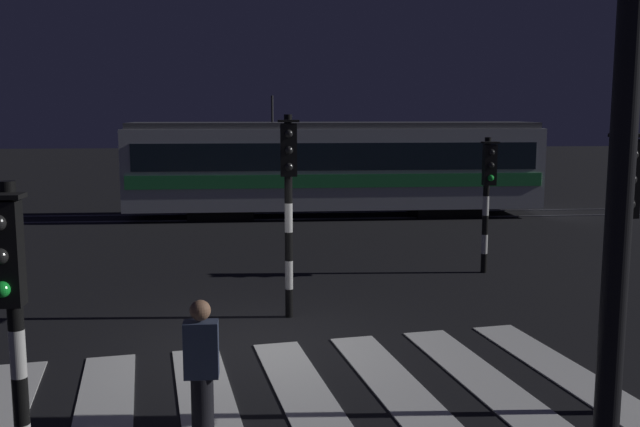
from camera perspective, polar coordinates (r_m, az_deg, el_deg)
The scene contains 10 objects.
ground_plane at distance 11.46m, azimuth -5.05°, elevation -10.42°, with size 120.00×120.00×0.00m, color black.
rail_near at distance 24.08m, azimuth -5.05°, elevation -0.50°, with size 80.00×0.12×0.03m, color #59595E.
rail_far at distance 25.50m, azimuth -5.05°, elevation -0.01°, with size 80.00×0.12×0.03m, color #59595E.
crosswalk_zebra at distance 9.42m, azimuth -5.05°, elevation -14.60°, with size 9.97×5.64×0.02m.
traffic_light_corner_near_right at distance 9.01m, azimuth 22.72°, elevation -1.09°, with size 0.36×0.42×3.49m.
traffic_light_corner_far_right at distance 16.33m, azimuth 13.24°, elevation 2.26°, with size 0.36×0.42×3.07m.
traffic_light_median_centre at distance 12.37m, azimuth -2.52°, elevation 2.23°, with size 0.36×0.42×3.59m.
traffic_light_kerb_mid_left at distance 6.74m, azimuth -23.44°, elevation -6.55°, with size 0.36×0.42×3.06m.
tram at distance 24.73m, azimuth 1.12°, elevation 3.79°, with size 14.25×2.58×4.15m.
pedestrian_waiting_at_kerb at distance 7.82m, azimuth -9.40°, elevation -12.74°, with size 0.36×0.24×1.71m.
Camera 1 is at (0.05, -10.86, 3.66)m, focal length 40.13 mm.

